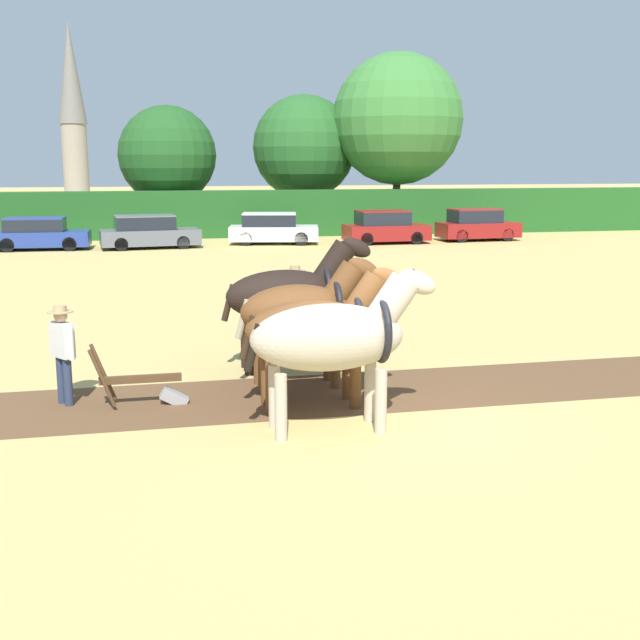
# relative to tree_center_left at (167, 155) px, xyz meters

# --- Properties ---
(ground_plane) EXTENTS (240.00, 240.00, 0.00)m
(ground_plane) POSITION_rel_tree_center_left_xyz_m (2.59, -34.24, -4.26)
(ground_plane) COLOR tan
(hedgerow) EXTENTS (76.74, 1.64, 2.42)m
(hedgerow) POSITION_rel_tree_center_left_xyz_m (2.59, -3.00, -3.06)
(hedgerow) COLOR #1E511E
(hedgerow) RESTS_ON ground
(tree_center_left) EXTENTS (5.35, 5.35, 6.95)m
(tree_center_left) POSITION_rel_tree_center_left_xyz_m (0.00, 0.00, 0.00)
(tree_center_left) COLOR #4C3823
(tree_center_left) RESTS_ON ground
(tree_center) EXTENTS (6.00, 6.00, 7.73)m
(tree_center) POSITION_rel_tree_center_left_xyz_m (7.87, 1.22, 0.46)
(tree_center) COLOR #423323
(tree_center) RESTS_ON ground
(tree_center_right) EXTENTS (7.35, 7.35, 9.94)m
(tree_center_right) POSITION_rel_tree_center_left_xyz_m (12.83, -1.04, 2.00)
(tree_center_right) COLOR brown
(tree_center_right) RESTS_ON ground
(church_spire) EXTENTS (2.49, 2.49, 16.15)m
(church_spire) POSITION_rel_tree_center_left_xyz_m (-7.61, 31.78, 4.19)
(church_spire) COLOR gray
(church_spire) RESTS_ON ground
(draft_horse_lead_left) EXTENTS (2.93, 1.06, 2.45)m
(draft_horse_lead_left) POSITION_rel_tree_center_left_xyz_m (1.59, -34.52, -2.85)
(draft_horse_lead_left) COLOR #B2A38E
(draft_horse_lead_left) RESTS_ON ground
(draft_horse_lead_right) EXTENTS (2.79, 0.98, 2.32)m
(draft_horse_lead_right) POSITION_rel_tree_center_left_xyz_m (1.58, -33.30, -2.96)
(draft_horse_lead_right) COLOR brown
(draft_horse_lead_right) RESTS_ON ground
(draft_horse_trail_left) EXTENTS (2.63, 1.02, 2.35)m
(draft_horse_trail_left) POSITION_rel_tree_center_left_xyz_m (1.56, -32.07, -2.91)
(draft_horse_trail_left) COLOR brown
(draft_horse_trail_left) RESTS_ON ground
(draft_horse_trail_right) EXTENTS (2.95, 1.04, 2.58)m
(draft_horse_trail_right) POSITION_rel_tree_center_left_xyz_m (1.56, -30.85, -2.82)
(draft_horse_trail_right) COLOR black
(draft_horse_trail_right) RESTS_ON ground
(plow) EXTENTS (1.56, 0.46, 1.13)m
(plow) POSITION_rel_tree_center_left_xyz_m (-1.12, -32.71, -3.95)
(plow) COLOR #4C331E
(plow) RESTS_ON ground
(farmer_at_plow) EXTENTS (0.43, 0.54, 1.65)m
(farmer_at_plow) POSITION_rel_tree_center_left_xyz_m (-2.46, -32.38, -3.31)
(farmer_at_plow) COLOR #28334C
(farmer_at_plow) RESTS_ON ground
(farmer_beside_team) EXTENTS (0.45, 0.68, 1.77)m
(farmer_beside_team) POSITION_rel_tree_center_left_xyz_m (1.95, -29.14, -3.21)
(farmer_beside_team) COLOR #28334C
(farmer_beside_team) RESTS_ON ground
(parked_car_left) EXTENTS (4.30, 1.84, 1.46)m
(parked_car_left) POSITION_rel_tree_center_left_xyz_m (-5.97, -7.70, -3.56)
(parked_car_left) COLOR navy
(parked_car_left) RESTS_ON ground
(parked_car_center_left) EXTENTS (4.62, 2.30, 1.52)m
(parked_car_center_left) POSITION_rel_tree_center_left_xyz_m (-1.15, -8.02, -3.54)
(parked_car_center_left) COLOR #565B66
(parked_car_center_left) RESTS_ON ground
(parked_car_center) EXTENTS (4.49, 2.52, 1.49)m
(parked_car_center) POSITION_rel_tree_center_left_xyz_m (4.71, -7.26, -3.54)
(parked_car_center) COLOR silver
(parked_car_center) RESTS_ON ground
(parked_car_center_right) EXTENTS (4.10, 1.98, 1.60)m
(parked_car_center_right) POSITION_rel_tree_center_left_xyz_m (10.11, -8.09, -3.50)
(parked_car_center_right) COLOR maroon
(parked_car_center_right) RESTS_ON ground
(parked_car_right) EXTENTS (4.10, 1.93, 1.59)m
(parked_car_right) POSITION_rel_tree_center_left_xyz_m (15.04, -7.66, -3.50)
(parked_car_right) COLOR maroon
(parked_car_right) RESTS_ON ground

